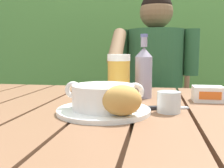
{
  "coord_description": "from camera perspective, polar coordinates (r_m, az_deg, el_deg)",
  "views": [
    {
      "loc": [
        0.13,
        -0.76,
        0.9
      ],
      "look_at": [
        -0.01,
        0.04,
        0.79
      ],
      "focal_mm": 41.1,
      "sensor_mm": 36.0,
      "label": 1
    }
  ],
  "objects": [
    {
      "name": "beer_bottle",
      "position": [
        0.97,
        7.04,
        2.79
      ],
      "size": [
        0.06,
        0.06,
        0.24
      ],
      "color": "gray",
      "rests_on": "dining_table"
    },
    {
      "name": "water_glass_small",
      "position": [
        0.75,
        12.54,
        -3.92
      ],
      "size": [
        0.07,
        0.07,
        0.06
      ],
      "color": "silver",
      "rests_on": "dining_table"
    },
    {
      "name": "serving_plate",
      "position": [
        0.74,
        -1.87,
        -5.9
      ],
      "size": [
        0.27,
        0.27,
        0.01
      ],
      "color": "white",
      "rests_on": "dining_table"
    },
    {
      "name": "butter_tub",
      "position": [
        0.96,
        20.57,
        -2.07
      ],
      "size": [
        0.1,
        0.08,
        0.05
      ],
      "color": "white",
      "rests_on": "dining_table"
    },
    {
      "name": "beer_glass",
      "position": [
        0.92,
        1.26,
        1.55
      ],
      "size": [
        0.08,
        0.08,
        0.16
      ],
      "color": "gold",
      "rests_on": "dining_table"
    },
    {
      "name": "chair_near_diner",
      "position": [
        1.74,
        9.36,
        -6.84
      ],
      "size": [
        0.48,
        0.47,
        0.94
      ],
      "color": "brown",
      "rests_on": "ground_plane"
    },
    {
      "name": "dining_table",
      "position": [
        0.81,
        0.0,
        -11.06
      ],
      "size": [
        1.38,
        0.98,
        0.72
      ],
      "color": "brown",
      "rests_on": "ground_plane"
    },
    {
      "name": "person_eating",
      "position": [
        1.5,
        9.4,
        0.52
      ],
      "size": [
        0.48,
        0.47,
        1.23
      ],
      "color": "#27512F",
      "rests_on": "ground_plane"
    },
    {
      "name": "table_knife",
      "position": [
        0.79,
        10.18,
        -5.26
      ],
      "size": [
        0.15,
        0.06,
        0.01
      ],
      "color": "silver",
      "rests_on": "dining_table"
    },
    {
      "name": "soup_bowl",
      "position": [
        0.73,
        -1.88,
        -2.69
      ],
      "size": [
        0.23,
        0.18,
        0.08
      ],
      "color": "white",
      "rests_on": "serving_plate"
    },
    {
      "name": "bread_roll",
      "position": [
        0.65,
        2.24,
        -3.65
      ],
      "size": [
        0.12,
        0.1,
        0.08
      ],
      "color": "#C28B43",
      "rests_on": "serving_plate"
    },
    {
      "name": "hedge_backdrop",
      "position": [
        2.64,
        4.09,
        7.45
      ],
      "size": [
        3.92,
        0.83,
        2.5
      ],
      "color": "#497936",
      "rests_on": "ground_plane"
    }
  ]
}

